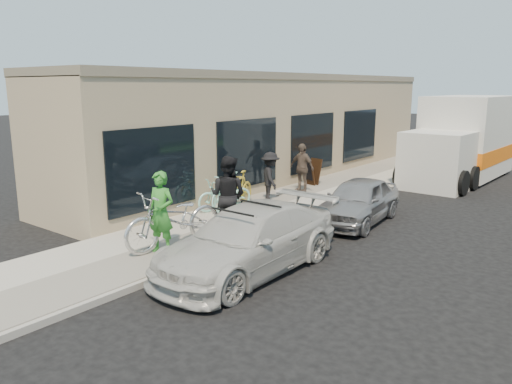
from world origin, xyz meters
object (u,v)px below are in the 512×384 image
Objects in this scene: cruiser_bike_c at (240,189)px; tandem_bike at (175,219)px; bike_rack at (236,191)px; woman_rider at (161,212)px; sedan_silver at (358,201)px; man_standing at (228,196)px; sandwich_board at (311,172)px; sedan_white at (249,240)px; bystander_b at (302,168)px; cruiser_bike_b at (225,194)px; cruiser_bike_a at (229,191)px; moving_truck at (462,143)px; bystander_a at (270,177)px.

tandem_bike is at bearing -86.80° from cruiser_bike_c.
bike_rack is 4.54m from woman_rider.
sedan_silver is 1.87× the size of man_standing.
sandwich_board is 0.21× the size of sedan_white.
sedan_white is at bearing -96.00° from sedan_silver.
woman_rider is 0.92× the size of man_standing.
man_standing is at bearing -71.31° from bystander_b.
sedan_white reaches higher than bike_rack.
sedan_white is 2.37× the size of man_standing.
sedan_white is 2.59× the size of cruiser_bike_c.
woman_rider reaches higher than bystander_b.
cruiser_bike_b is at bearing 99.82° from woman_rider.
sandwich_board is 4.75m from cruiser_bike_a.
moving_truck reaches higher than bystander_b.
sedan_silver is 3.69m from bystander_b.
bystander_a is (0.48, 1.09, 0.32)m from bike_rack.
sandwich_board is 0.49× the size of man_standing.
man_standing is 1.09× the size of cruiser_bike_c.
moving_truck reaches higher than cruiser_bike_b.
sandwich_board is 0.52× the size of cruiser_bike_a.
woman_rider is (-2.00, -0.57, 0.38)m from sedan_white.
cruiser_bike_c is (-3.37, 3.72, 0.02)m from sedan_white.
sedan_silver is 1.46× the size of tandem_bike.
tandem_bike is (-2.03, -0.15, 0.14)m from sedan_white.
sedan_silver is (3.57, -3.25, -0.01)m from sandwich_board.
bike_rack is 0.47× the size of bystander_b.
bystander_b is at bearing 69.07° from cruiser_bike_c.
bike_rack is 0.45× the size of cruiser_bike_b.
cruiser_bike_b is at bearing -60.95° from man_standing.
man_standing is 2.60m from cruiser_bike_a.
bystander_b is at bearing -90.29° from man_standing.
cruiser_bike_b is 1.71m from bystander_a.
cruiser_bike_a is at bearing -108.12° from moving_truck.
cruiser_bike_a is at bearing 121.58° from tandem_bike.
bike_rack is 2.94m from man_standing.
tandem_bike is at bearing -48.29° from cruiser_bike_b.
sedan_silver is at bearing -26.92° from bystander_b.
sedan_silver is 2.01× the size of cruiser_bike_a.
man_standing reaches higher than tandem_bike.
man_standing reaches higher than sedan_silver.
sedan_white is at bearing -60.63° from bystander_b.
tandem_bike is at bearing -76.54° from bystander_b.
sedan_white is 5.66m from bystander_a.
bike_rack is 1.23m from bystander_a.
moving_truck reaches higher than tandem_bike.
sedan_silver reaches higher than cruiser_bike_c.
man_standing is 1.16× the size of bystander_b.
man_standing is at bearing -60.14° from sandwich_board.
sandwich_board is 0.38× the size of tandem_bike.
moving_truck is at bearing 68.58° from bystander_b.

